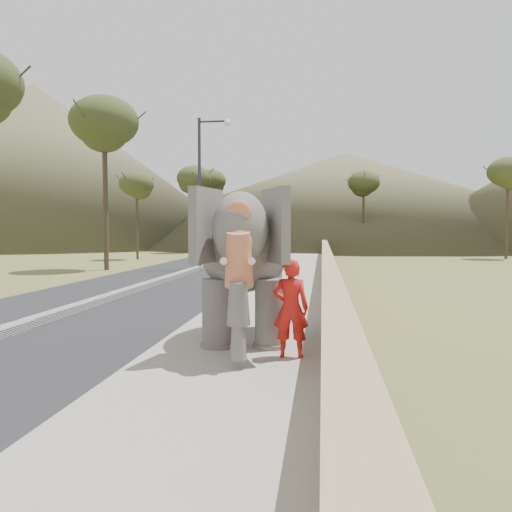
{
  "coord_description": "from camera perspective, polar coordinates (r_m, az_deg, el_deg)",
  "views": [
    {
      "loc": [
        1.44,
        -9.76,
        2.23
      ],
      "look_at": [
        0.2,
        -0.41,
        1.7
      ],
      "focal_mm": 35.0,
      "sensor_mm": 36.0,
      "label": 1
    }
  ],
  "objects": [
    {
      "name": "signboard",
      "position": [
        26.17,
        -5.56,
        1.91
      ],
      "size": [
        0.6,
        0.08,
        2.4
      ],
      "color": "#2D2D33",
      "rests_on": "ground"
    },
    {
      "name": "trees",
      "position": [
        38.14,
        8.19,
        6.01
      ],
      "size": [
        47.84,
        42.49,
        9.36
      ],
      "color": "#473828",
      "rests_on": "ground"
    },
    {
      "name": "hill_left",
      "position": [
        76.33,
        -23.97,
        9.54
      ],
      "size": [
        60.0,
        60.0,
        22.0
      ],
      "primitive_type": "cone",
      "color": "brown",
      "rests_on": "ground"
    },
    {
      "name": "distant_car",
      "position": [
        48.09,
        24.18,
        1.13
      ],
      "size": [
        4.56,
        3.15,
        1.44
      ],
      "primitive_type": "imported",
      "rotation": [
        0.0,
        0.0,
        1.19
      ],
      "color": "#BBBBC3",
      "rests_on": "ground"
    },
    {
      "name": "walkway",
      "position": [
        19.93,
        3.37,
        -3.0
      ],
      "size": [
        3.0,
        120.0,
        0.15
      ],
      "primitive_type": "cube",
      "color": "#9E9687",
      "rests_on": "ground"
    },
    {
      "name": "ground",
      "position": [
        10.12,
        -0.83,
        -9.52
      ],
      "size": [
        160.0,
        160.0,
        0.0
      ],
      "primitive_type": "plane",
      "color": "olive",
      "rests_on": "ground"
    },
    {
      "name": "median",
      "position": [
        20.89,
        -10.45,
        -2.66
      ],
      "size": [
        0.35,
        120.0,
        0.22
      ],
      "primitive_type": "cube",
      "color": "black",
      "rests_on": "ground"
    },
    {
      "name": "road",
      "position": [
        20.9,
        -10.45,
        -2.92
      ],
      "size": [
        7.0,
        120.0,
        0.03
      ],
      "primitive_type": "cube",
      "color": "black",
      "rests_on": "ground"
    },
    {
      "name": "elephant_and_man",
      "position": [
        9.45,
        -1.13,
        -1.36
      ],
      "size": [
        2.35,
        3.86,
        2.67
      ],
      "color": "slate",
      "rests_on": "ground"
    },
    {
      "name": "motorcyclist",
      "position": [
        31.46,
        -0.16,
        0.43
      ],
      "size": [
        1.27,
        1.75,
        1.8
      ],
      "color": "maroon",
      "rests_on": "ground"
    },
    {
      "name": "parapet",
      "position": [
        19.83,
        8.14,
        -1.68
      ],
      "size": [
        0.3,
        120.0,
        1.1
      ],
      "primitive_type": "cube",
      "color": "tan",
      "rests_on": "ground"
    },
    {
      "name": "lamppost",
      "position": [
        26.71,
        -5.82,
        8.88
      ],
      "size": [
        1.76,
        0.36,
        8.0
      ],
      "color": "#2D2E32",
      "rests_on": "ground"
    },
    {
      "name": "hill_far",
      "position": [
        79.98,
        10.17,
        6.58
      ],
      "size": [
        80.0,
        80.0,
        14.0
      ],
      "primitive_type": "cone",
      "color": "brown",
      "rests_on": "ground"
    }
  ]
}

